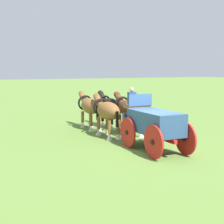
# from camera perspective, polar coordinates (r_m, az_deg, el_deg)

# --- Properties ---
(ground_plane) EXTENTS (220.00, 220.00, 0.00)m
(ground_plane) POSITION_cam_1_polar(r_m,az_deg,el_deg) (14.63, 7.44, -6.69)
(ground_plane) COLOR olive
(show_wagon) EXTENTS (5.84, 1.91, 2.71)m
(show_wagon) POSITION_cam_1_polar(r_m,az_deg,el_deg) (14.51, 7.19, -1.93)
(show_wagon) COLOR #2D4C7A
(show_wagon) RESTS_ON ground
(draft_horse_rear_near) EXTENTS (3.13, 1.11, 2.21)m
(draft_horse_rear_near) POSITION_cam_1_polar(r_m,az_deg,el_deg) (17.34, -0.85, 0.10)
(draft_horse_rear_near) COLOR brown
(draft_horse_rear_near) RESTS_ON ground
(draft_horse_rear_off) EXTENTS (3.20, 1.13, 2.27)m
(draft_horse_rear_off) POSITION_cam_1_polar(r_m,az_deg,el_deg) (17.88, 2.97, 0.48)
(draft_horse_rear_off) COLOR brown
(draft_horse_rear_off) RESTS_ON ground
(draft_horse_lead_near) EXTENTS (3.10, 1.10, 2.21)m
(draft_horse_lead_near) POSITION_cam_1_polar(r_m,az_deg,el_deg) (19.73, -3.88, 0.95)
(draft_horse_lead_near) COLOR brown
(draft_horse_lead_near) RESTS_ON ground
(draft_horse_lead_off) EXTENTS (3.04, 1.02, 2.19)m
(draft_horse_lead_off) POSITION_cam_1_polar(r_m,az_deg,el_deg) (20.24, -0.45, 1.07)
(draft_horse_lead_off) COLOR black
(draft_horse_lead_off) RESTS_ON ground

